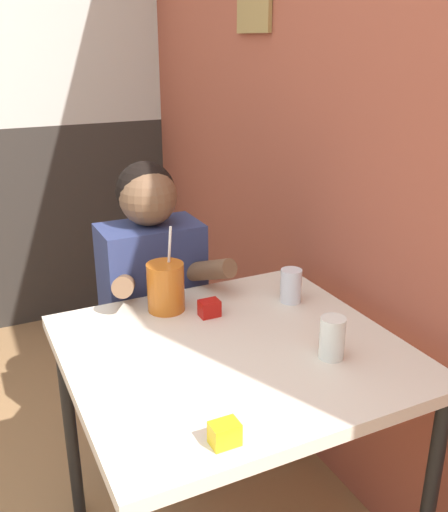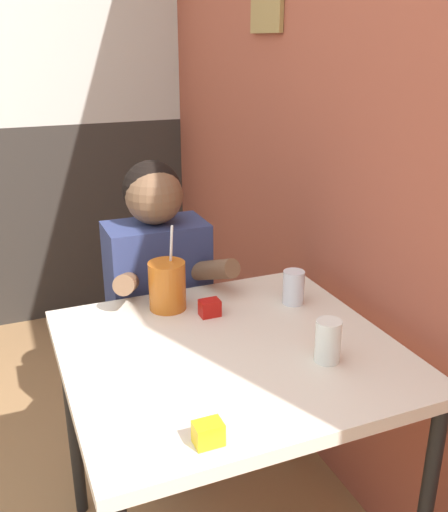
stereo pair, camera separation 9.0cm
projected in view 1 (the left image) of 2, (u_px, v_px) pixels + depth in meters
name	position (u px, v px, depth m)	size (l,w,h in m)	color
brick_wall_right	(272.00, 88.00, 2.17)	(0.08, 4.35, 2.70)	#9E4C38
main_table	(234.00, 371.00, 1.56)	(0.87, 0.82, 0.75)	beige
person_seated	(154.00, 318.00, 2.02)	(0.42, 0.40, 1.15)	navy
cocktail_pitcher	(166.00, 287.00, 1.72)	(0.11, 0.11, 0.27)	#C6661E
glass_near_pitcher	(291.00, 286.00, 1.78)	(0.07, 0.07, 0.11)	silver
glass_center	(332.00, 338.00, 1.46)	(0.07, 0.07, 0.11)	silver
condiment_ketchup	(209.00, 308.00, 1.70)	(0.06, 0.04, 0.05)	#B7140F
condiment_mustard	(225.00, 434.00, 1.16)	(0.06, 0.04, 0.05)	yellow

